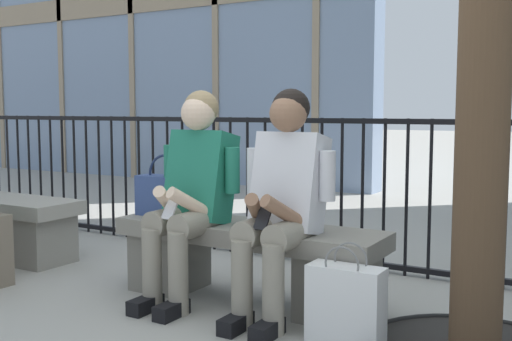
# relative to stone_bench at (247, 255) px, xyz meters

# --- Properties ---
(ground_plane) EXTENTS (60.00, 60.00, 0.00)m
(ground_plane) POSITION_rel_stone_bench_xyz_m (0.00, 0.00, -0.27)
(ground_plane) COLOR #9E9B93
(stone_bench) EXTENTS (1.60, 0.44, 0.45)m
(stone_bench) POSITION_rel_stone_bench_xyz_m (0.00, 0.00, 0.00)
(stone_bench) COLOR gray
(stone_bench) RESTS_ON ground
(seated_person_with_phone) EXTENTS (0.52, 0.66, 1.21)m
(seated_person_with_phone) POSITION_rel_stone_bench_xyz_m (-0.29, -0.13, 0.38)
(seated_person_with_phone) COLOR gray
(seated_person_with_phone) RESTS_ON ground
(seated_person_companion) EXTENTS (0.52, 0.66, 1.21)m
(seated_person_companion) POSITION_rel_stone_bench_xyz_m (0.29, -0.13, 0.38)
(seated_person_companion) COLOR gray
(seated_person_companion) RESTS_ON ground
(handbag_on_bench) EXTENTS (0.37, 0.14, 0.38)m
(handbag_on_bench) POSITION_rel_stone_bench_xyz_m (-0.58, -0.01, 0.31)
(handbag_on_bench) COLOR #33477F
(handbag_on_bench) RESTS_ON stone_bench
(shopping_bag) EXTENTS (0.36, 0.15, 0.48)m
(shopping_bag) POSITION_rel_stone_bench_xyz_m (0.73, -0.30, -0.08)
(shopping_bag) COLOR white
(shopping_bag) RESTS_ON ground
(plaza_railing) EXTENTS (9.84, 0.04, 1.04)m
(plaza_railing) POSITION_rel_stone_bench_xyz_m (0.00, 1.01, 0.26)
(plaza_railing) COLOR black
(plaza_railing) RESTS_ON ground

